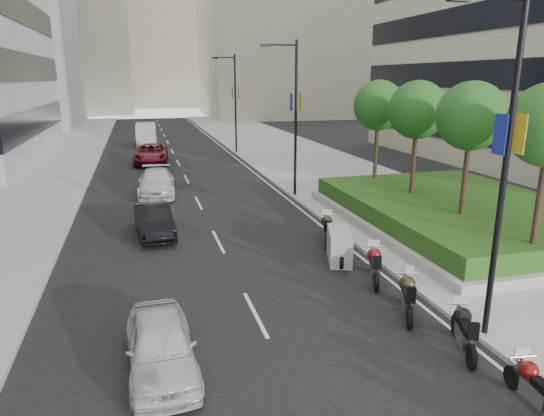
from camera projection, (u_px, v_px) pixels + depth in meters
name	position (u px, v px, depth m)	size (l,w,h in m)	color
ground	(357.00, 383.00, 11.39)	(160.00, 160.00, 0.00)	black
sidewalk_right	(304.00, 160.00, 41.60)	(10.00, 100.00, 0.15)	#9E9B93
sidewalk_left	(38.00, 173.00, 36.24)	(8.00, 100.00, 0.15)	#9E9B93
lane_edge	(243.00, 164.00, 40.26)	(0.12, 100.00, 0.01)	silver
lane_centre	(180.00, 167.00, 38.94)	(0.12, 100.00, 0.01)	silver
building_cream_right	(283.00, 14.00, 86.81)	(28.00, 24.00, 36.00)	#B7AD93
building_cream_left	(60.00, 25.00, 95.47)	(26.00, 24.00, 34.00)	#B7AD93
building_cream_centre	(159.00, 27.00, 118.68)	(30.00, 24.00, 38.00)	#B7AD93
planter	(460.00, 220.00, 23.16)	(10.00, 14.00, 0.40)	#A4A198
hedge	(461.00, 208.00, 23.00)	(9.40, 13.40, 0.80)	#1E4F16
tree_1	(471.00, 117.00, 19.59)	(2.80, 2.80, 6.30)	#332319
tree_2	(417.00, 110.00, 23.32)	(2.80, 2.80, 6.30)	#332319
tree_3	(379.00, 106.00, 27.04)	(2.80, 2.80, 6.30)	#332319
lamp_post_0	(502.00, 156.00, 12.06)	(2.34, 0.45, 9.00)	black
lamp_post_1	(293.00, 111.00, 27.89)	(2.34, 0.45, 9.00)	black
lamp_post_2	(234.00, 99.00, 44.65)	(2.34, 0.45, 9.00)	black
motorcycle_1	(534.00, 386.00, 10.42)	(0.66, 1.98, 0.99)	black
motorcycle_2	(464.00, 330.00, 12.64)	(1.03, 2.09, 1.10)	black
motorcycle_3	(407.00, 296.00, 14.57)	(1.14, 2.13, 1.14)	black
motorcycle_4	(374.00, 265.00, 16.98)	(1.04, 2.17, 1.13)	black
motorcycle_5	(339.00, 246.00, 18.83)	(1.41, 2.20, 1.24)	black
motorcycle_6	(327.00, 229.00, 20.97)	(1.04, 2.19, 1.14)	black
car_a	(161.00, 345.00, 11.72)	(1.62, 4.02, 1.37)	silver
car_b	(154.00, 220.00, 21.94)	(1.48, 4.25, 1.40)	black
car_c	(156.00, 183.00, 29.53)	(2.12, 5.22, 1.52)	silver
car_d	(151.00, 154.00, 40.39)	(2.66, 5.76, 1.60)	maroon
delivery_van	(146.00, 136.00, 51.07)	(2.08, 5.27, 2.20)	#B1B1B3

